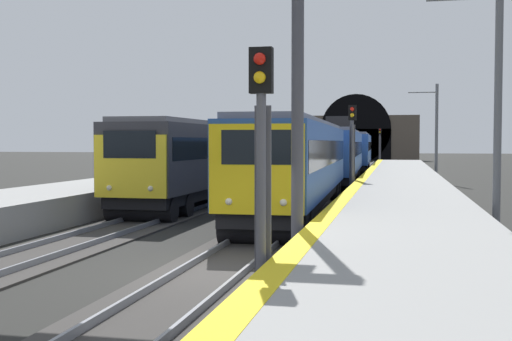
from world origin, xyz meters
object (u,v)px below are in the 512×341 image
Objects in this scene: railway_signal_mid at (352,145)px; overhead_signal_gantry at (115,29)px; train_main_approaching at (338,153)px; train_adjacent_platform at (282,151)px; railway_signal_far at (380,143)px; catenary_mast_near at (436,132)px; railway_signal_near at (261,160)px; catenary_mast_far at (497,108)px.

railway_signal_mid is 18.72m from overhead_signal_gantry.
train_main_approaching is 8.70m from train_adjacent_platform.
overhead_signal_gantry is (-69.57, 4.38, 2.89)m from railway_signal_far.
railway_signal_mid is 0.53× the size of overhead_signal_gantry.
railway_signal_near is at bearing 172.78° from catenary_mast_near.
train_main_approaching is at bearing -176.99° from railway_signal_near.
catenary_mast_far is (-32.43, -11.88, 1.69)m from train_adjacent_platform.
catenary_mast_far reaches higher than railway_signal_near.
train_adjacent_platform is at bearing -170.48° from railway_signal_near.
catenary_mast_near is at bearing -14.95° from overhead_signal_gantry.
overhead_signal_gantry is at bearing -13.69° from railway_signal_mid.
overhead_signal_gantry reaches higher than train_main_approaching.
railway_signal_near is 0.96× the size of railway_signal_far.
railway_signal_mid is at bearing 0.00° from railway_signal_far.
catenary_mast_far is (5.00, -9.31, -1.73)m from overhead_signal_gantry.
catenary_mast_far is (9.02, -4.93, 1.25)m from railway_signal_near.
railway_signal_near is at bearing -132.56° from overhead_signal_gantry.
railway_signal_near is at bearing 1.52° from train_main_approaching.
overhead_signal_gantry reaches higher than railway_signal_far.
railway_signal_near is at bearing 0.00° from railway_signal_far.
catenary_mast_far is at bearing -179.99° from catenary_mast_near.
train_adjacent_platform is at bearing -12.20° from railway_signal_far.
overhead_signal_gantry is 36.12m from catenary_mast_near.
catenary_mast_near is (16.87, -4.93, 0.88)m from railway_signal_mid.
railway_signal_far is 0.52× the size of overhead_signal_gantry.
catenary_mast_near is (4.44, -6.73, 1.52)m from train_main_approaching.
catenary_mast_far reaches higher than railway_signal_mid.
train_main_approaching is at bearing -2.64° from railway_signal_far.
overhead_signal_gantry is at bearing -3.60° from railway_signal_far.
railway_signal_mid is (21.99, -0.00, 0.14)m from railway_signal_near.
railway_signal_mid is 17.60m from catenary_mast_near.
train_main_approaching reaches higher than railway_signal_near.
catenary_mast_near is (34.84, -9.30, -1.96)m from overhead_signal_gantry.
overhead_signal_gantry reaches higher than catenary_mast_near.
railway_signal_mid is at bearing -180.00° from railway_signal_near.
overhead_signal_gantry is (-30.41, 2.57, 3.48)m from train_main_approaching.
railway_signal_mid is 51.59m from railway_signal_far.
railway_signal_far is at bearing 8.07° from catenary_mast_near.
catenary_mast_near reaches higher than railway_signal_near.
railway_signal_near is 0.95× the size of railway_signal_mid.
catenary_mast_far is at bearing 151.34° from railway_signal_near.
catenary_mast_near is (-34.72, -4.93, 0.93)m from railway_signal_far.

